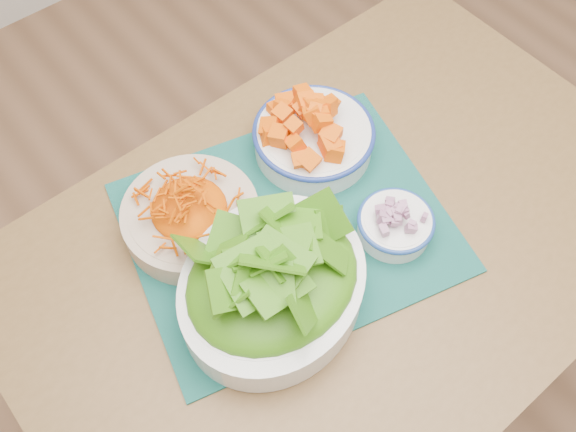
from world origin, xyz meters
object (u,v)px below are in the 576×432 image
(table, at_px, (341,267))
(lettuce_bowl, at_px, (272,279))
(onion_bowl, at_px, (396,222))
(placemat, at_px, (288,227))
(carrot_bowl, at_px, (190,213))
(squash_bowl, at_px, (314,132))

(table, relative_size, lettuce_bowl, 3.00)
(table, xyz_separation_m, onion_bowl, (0.06, -0.04, 0.15))
(placemat, distance_m, carrot_bowl, 0.16)
(lettuce_bowl, bearing_deg, carrot_bowl, 78.77)
(placemat, relative_size, onion_bowl, 3.67)
(carrot_bowl, relative_size, lettuce_bowl, 0.64)
(onion_bowl, bearing_deg, squash_bowl, 88.06)
(squash_bowl, bearing_deg, carrot_bowl, -180.00)
(lettuce_bowl, bearing_deg, squash_bowl, 19.66)
(placemat, relative_size, carrot_bowl, 2.09)
(table, bearing_deg, squash_bowl, 66.84)
(placemat, distance_m, squash_bowl, 0.17)
(placemat, bearing_deg, onion_bowl, -28.60)
(lettuce_bowl, distance_m, onion_bowl, 0.22)
(table, bearing_deg, placemat, 132.25)
(lettuce_bowl, height_order, onion_bowl, lettuce_bowl)
(placemat, distance_m, lettuce_bowl, 0.14)
(table, xyz_separation_m, squash_bowl, (0.07, 0.16, 0.16))
(onion_bowl, bearing_deg, lettuce_bowl, 172.43)
(table, relative_size, placemat, 2.23)
(carrot_bowl, bearing_deg, table, -41.70)
(table, height_order, lettuce_bowl, lettuce_bowl)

